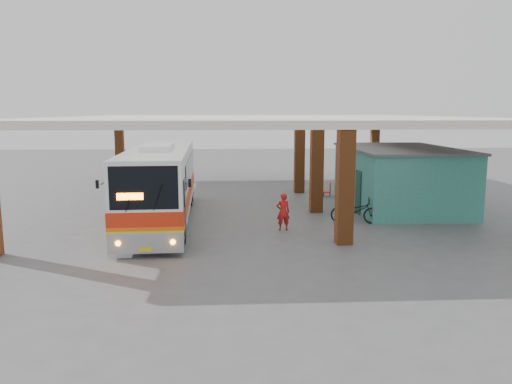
{
  "coord_description": "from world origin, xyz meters",
  "views": [
    {
      "loc": [
        -1.32,
        -21.09,
        4.95
      ],
      "look_at": [
        -0.15,
        0.0,
        1.51
      ],
      "focal_mm": 35.0,
      "sensor_mm": 36.0,
      "label": 1
    }
  ],
  "objects_px": {
    "motorcycle": "(355,211)",
    "red_chair": "(329,190)",
    "pedestrian": "(283,212)",
    "coach_bus": "(161,183)"
  },
  "relations": [
    {
      "from": "pedestrian",
      "to": "coach_bus",
      "type": "bearing_deg",
      "value": -28.18
    },
    {
      "from": "motorcycle",
      "to": "red_chair",
      "type": "bearing_deg",
      "value": 9.3
    },
    {
      "from": "coach_bus",
      "to": "red_chair",
      "type": "distance_m",
      "value": 10.94
    },
    {
      "from": "red_chair",
      "to": "coach_bus",
      "type": "bearing_deg",
      "value": -131.82
    },
    {
      "from": "pedestrian",
      "to": "red_chair",
      "type": "bearing_deg",
      "value": -119.75
    },
    {
      "from": "coach_bus",
      "to": "pedestrian",
      "type": "relative_size",
      "value": 7.8
    },
    {
      "from": "motorcycle",
      "to": "pedestrian",
      "type": "distance_m",
      "value": 3.55
    },
    {
      "from": "coach_bus",
      "to": "pedestrian",
      "type": "bearing_deg",
      "value": -24.09
    },
    {
      "from": "motorcycle",
      "to": "pedestrian",
      "type": "xyz_separation_m",
      "value": [
        -3.36,
        -1.15,
        0.22
      ]
    },
    {
      "from": "red_chair",
      "to": "motorcycle",
      "type": "bearing_deg",
      "value": -78.61
    }
  ]
}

